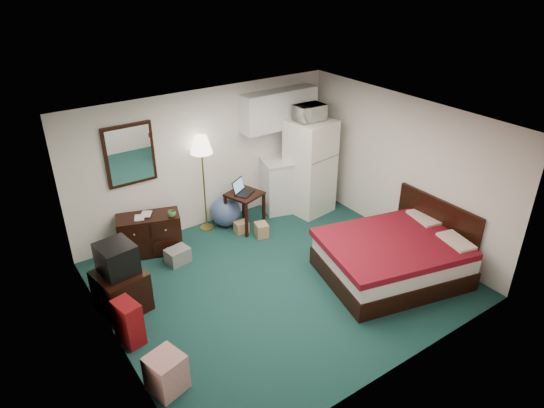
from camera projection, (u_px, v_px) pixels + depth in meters
floor at (280, 280)px, 7.49m from camera, size 5.00×4.50×0.01m
ceiling at (281, 124)px, 6.33m from camera, size 5.00×4.50×0.01m
walls at (280, 209)px, 6.91m from camera, size 5.01×4.51×2.50m
mirror at (130, 155)px, 7.66m from camera, size 0.80×0.06×1.00m
upper_cabinets at (279, 109)px, 8.83m from camera, size 1.50×0.35×0.70m
headboard at (436, 227)px, 7.82m from camera, size 0.06×1.56×1.00m
dresser at (150, 234)px, 8.04m from camera, size 1.10×0.75×0.69m
floor_lamp at (204, 184)px, 8.48m from camera, size 0.39×0.39×1.77m
desk at (245, 210)px, 8.76m from camera, size 0.69×0.69×0.69m
exercise_ball at (226, 211)px, 8.87m from camera, size 0.67×0.67×0.56m
kitchen_counter at (286, 183)px, 9.41m from camera, size 1.08×0.93×1.01m
fridge at (310, 167)px, 9.12m from camera, size 0.84×0.84×1.81m
bed at (392, 258)px, 7.43m from camera, size 2.35×2.02×0.65m
tv_stand at (121, 291)px, 6.76m from camera, size 0.71×0.75×0.60m
suitcase at (129, 322)px, 6.17m from camera, size 0.31×0.42×0.62m
retail_box at (166, 373)px, 5.52m from camera, size 0.47×0.47×0.48m
file_bin at (178, 256)px, 7.85m from camera, size 0.40×0.33×0.25m
cardboard_box_a at (241, 227)px, 8.73m from camera, size 0.25×0.22×0.20m
cardboard_box_b at (261, 230)px, 8.59m from camera, size 0.26×0.29×0.25m
laptop at (245, 187)px, 8.53m from camera, size 0.45×0.42×0.24m
crt_tv at (117, 259)px, 6.55m from camera, size 0.53×0.56×0.43m
microwave at (310, 111)px, 8.61m from camera, size 0.53×0.30×0.36m
book_a at (134, 213)px, 7.75m from camera, size 0.15×0.08×0.21m
book_b at (140, 209)px, 7.86m from camera, size 0.15×0.11×0.22m
mug at (172, 213)px, 7.83m from camera, size 0.17×0.15×0.13m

